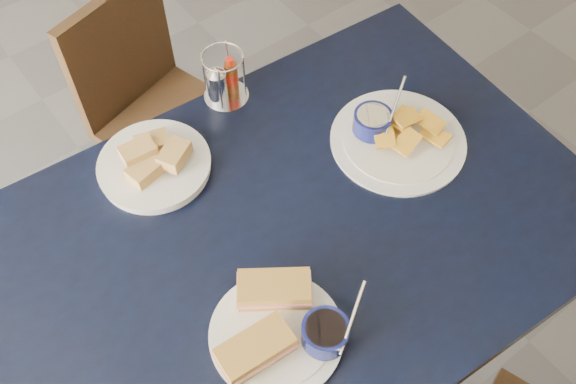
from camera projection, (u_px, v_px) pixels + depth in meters
ground at (217, 332)px, 2.02m from camera, size 6.00×6.00×0.00m
dining_table at (288, 244)px, 1.40m from camera, size 1.38×0.98×0.75m
chair_far at (154, 94)px, 1.98m from camera, size 0.45×0.45×0.79m
sandwich_plate at (281, 326)px, 1.20m from camera, size 0.30×0.27×0.12m
plantain_plate at (392, 134)px, 1.48m from camera, size 0.31×0.31×0.12m
bread_basket at (154, 163)px, 1.43m from camera, size 0.25×0.25×0.07m
condiment_caddy at (223, 81)px, 1.52m from camera, size 0.11×0.11×0.14m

